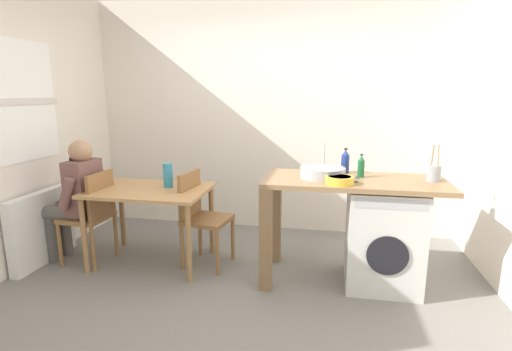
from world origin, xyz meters
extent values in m
plane|color=slate|center=(0.00, 0.00, 0.00)|extent=(5.46, 5.46, 0.00)
cube|color=silver|center=(0.00, 1.75, 1.35)|extent=(4.60, 0.10, 2.70)
cube|color=white|center=(-2.10, 0.30, 1.55)|extent=(0.01, 0.90, 1.10)
cube|color=beige|center=(-2.09, 0.30, 1.55)|extent=(0.02, 0.96, 0.06)
cube|color=white|center=(-2.02, 0.30, 0.35)|extent=(0.10, 0.80, 0.70)
cube|color=tan|center=(-0.97, 0.49, 0.72)|extent=(1.10, 0.76, 0.03)
cylinder|color=#977045|center=(-1.47, 0.16, 0.35)|extent=(0.05, 0.05, 0.71)
cylinder|color=#977045|center=(-0.47, 0.16, 0.35)|extent=(0.05, 0.05, 0.71)
cylinder|color=#977045|center=(-1.47, 0.82, 0.35)|extent=(0.05, 0.05, 0.71)
cylinder|color=#977045|center=(-0.47, 0.82, 0.35)|extent=(0.05, 0.05, 0.71)
cube|color=olive|center=(-1.59, 0.39, 0.45)|extent=(0.42, 0.42, 0.04)
cube|color=olive|center=(-1.41, 0.38, 0.68)|extent=(0.06, 0.38, 0.45)
cylinder|color=olive|center=(-1.78, 0.22, 0.23)|extent=(0.04, 0.04, 0.45)
cylinder|color=olive|center=(-1.76, 0.58, 0.23)|extent=(0.04, 0.04, 0.45)
cylinder|color=olive|center=(-1.42, 0.20, 0.23)|extent=(0.04, 0.04, 0.45)
cylinder|color=olive|center=(-1.40, 0.56, 0.23)|extent=(0.04, 0.04, 0.45)
cube|color=olive|center=(-0.42, 0.54, 0.45)|extent=(0.45, 0.45, 0.04)
cube|color=olive|center=(-0.60, 0.57, 0.68)|extent=(0.09, 0.38, 0.45)
cylinder|color=olive|center=(-0.22, 0.69, 0.23)|extent=(0.04, 0.04, 0.45)
cylinder|color=olive|center=(-0.27, 0.34, 0.23)|extent=(0.04, 0.04, 0.45)
cylinder|color=olive|center=(-0.57, 0.75, 0.23)|extent=(0.04, 0.04, 0.45)
cylinder|color=olive|center=(-0.63, 0.39, 0.23)|extent=(0.04, 0.04, 0.45)
cylinder|color=#595651|center=(-1.94, 0.32, 0.23)|extent=(0.11, 0.11, 0.45)
cylinder|color=#595651|center=(-1.93, 0.50, 0.23)|extent=(0.11, 0.11, 0.45)
cylinder|color=#595651|center=(-1.78, 0.31, 0.50)|extent=(0.41, 0.16, 0.14)
cylinder|color=#595651|center=(-1.77, 0.49, 0.50)|extent=(0.41, 0.16, 0.14)
cube|color=brown|center=(-1.59, 0.39, 0.75)|extent=(0.22, 0.35, 0.52)
cylinder|color=brown|center=(-1.62, 0.18, 0.74)|extent=(0.19, 0.10, 0.31)
cylinder|color=brown|center=(-1.60, 0.60, 0.74)|extent=(0.19, 0.10, 0.31)
sphere|color=#A57A5B|center=(-1.59, 0.39, 1.09)|extent=(0.21, 0.21, 0.21)
sphere|color=black|center=(-1.65, 0.39, 1.01)|extent=(0.12, 0.12, 0.12)
cube|color=olive|center=(0.90, 0.46, 0.90)|extent=(1.50, 0.68, 0.04)
cube|color=brown|center=(0.20, 0.17, 0.44)|extent=(0.10, 0.10, 0.88)
cube|color=brown|center=(0.20, 0.75, 0.44)|extent=(0.10, 0.10, 0.88)
cube|color=silver|center=(1.16, 0.46, 0.43)|extent=(0.60, 0.60, 0.86)
cylinder|color=black|center=(1.16, 0.15, 0.39)|extent=(0.32, 0.02, 0.32)
cube|color=#B2B2B7|center=(1.16, 0.16, 0.80)|extent=(0.54, 0.01, 0.08)
cylinder|color=#9EA0A5|center=(0.64, 0.46, 0.97)|extent=(0.38, 0.38, 0.09)
cylinder|color=#B2B2B7|center=(0.64, 0.64, 1.06)|extent=(0.02, 0.02, 0.28)
cylinder|color=navy|center=(0.83, 0.71, 1.00)|extent=(0.07, 0.07, 0.16)
cone|color=navy|center=(0.83, 0.71, 1.10)|extent=(0.07, 0.07, 0.05)
cylinder|color=#262626|center=(0.83, 0.71, 1.14)|extent=(0.03, 0.03, 0.02)
cylinder|color=#19592D|center=(0.96, 0.55, 0.99)|extent=(0.06, 0.06, 0.15)
cone|color=#19592D|center=(0.96, 0.55, 1.09)|extent=(0.05, 0.05, 0.04)
cylinder|color=#262626|center=(0.96, 0.55, 1.11)|extent=(0.02, 0.02, 0.02)
cylinder|color=gold|center=(0.78, 0.26, 0.95)|extent=(0.22, 0.22, 0.06)
cylinder|color=olive|center=(0.78, 0.26, 0.97)|extent=(0.18, 0.18, 0.03)
cylinder|color=gray|center=(1.53, 0.51, 0.99)|extent=(0.11, 0.11, 0.13)
cylinder|color=#99724C|center=(1.51, 0.52, 1.13)|extent=(0.01, 0.04, 0.18)
cylinder|color=#99724C|center=(1.55, 0.50, 1.13)|extent=(0.01, 0.05, 0.18)
cylinder|color=teal|center=(-0.82, 0.59, 0.86)|extent=(0.09, 0.09, 0.23)
cube|color=#B2B2B7|center=(0.85, 0.36, 0.92)|extent=(0.15, 0.06, 0.01)
cube|color=#262628|center=(0.85, 0.36, 0.92)|extent=(0.15, 0.06, 0.01)
camera|label=1|loc=(0.69, -2.80, 1.63)|focal=27.15mm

